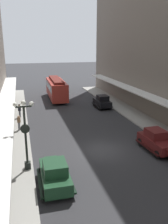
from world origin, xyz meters
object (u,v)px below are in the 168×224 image
at_px(parked_car_1, 55,173).
at_px(pedestrian_0, 8,104).
at_px(pedestrian_4, 20,111).
at_px(parked_car_3, 102,101).
at_px(streetcar, 56,88).
at_px(fire_hydrant, 157,132).
at_px(pedestrian_2, 19,123).
at_px(lamp_post_with_clock, 25,132).
at_px(parked_car_2, 157,140).
at_px(pedestrian_3, 10,99).

bearing_deg(parked_car_1, pedestrian_0, 100.38).
xyz_separation_m(pedestrian_0, pedestrian_4, (1.49, -3.74, 0.00)).
height_order(parked_car_3, streetcar, streetcar).
relative_size(fire_hydrant, pedestrian_2, 0.50).
distance_m(parked_car_1, fire_hydrant, 12.62).
xyz_separation_m(lamp_post_with_clock, pedestrian_2, (-0.54, 8.54, -2.00)).
bearing_deg(parked_car_2, pedestrian_2, 145.49).
bearing_deg(parked_car_2, lamp_post_with_clock, -176.76).
distance_m(lamp_post_with_clock, pedestrian_0, 17.17).
height_order(parked_car_1, pedestrian_0, parked_car_1).
bearing_deg(parked_car_2, parked_car_3, 89.18).
xyz_separation_m(parked_car_1, lamp_post_with_clock, (-1.64, 2.59, 2.04)).
relative_size(parked_car_2, lamp_post_with_clock, 0.83).
height_order(parked_car_1, pedestrian_3, parked_car_1).
relative_size(parked_car_1, pedestrian_2, 2.60).
distance_m(fire_hydrant, pedestrian_0, 20.00).
distance_m(streetcar, lamp_post_with_clock, 23.46).
bearing_deg(pedestrian_4, parked_car_1, -82.47).
distance_m(parked_car_1, pedestrian_2, 11.34).
xyz_separation_m(parked_car_1, parked_car_2, (9.34, 3.21, 0.00)).
distance_m(parked_car_1, pedestrian_4, 15.93).
bearing_deg(pedestrian_3, streetcar, 16.26).
xyz_separation_m(parked_car_1, pedestrian_2, (-2.18, 11.13, 0.05)).
xyz_separation_m(fire_hydrant, pedestrian_4, (-13.20, 9.82, 0.45)).
bearing_deg(lamp_post_with_clock, parked_car_3, 54.44).
bearing_deg(parked_car_2, pedestrian_3, 122.51).
bearing_deg(pedestrian_0, pedestrian_2, -80.58).
bearing_deg(fire_hydrant, parked_car_1, -151.74).
bearing_deg(pedestrian_2, pedestrian_4, 88.81).
bearing_deg(pedestrian_4, fire_hydrant, -36.66).
relative_size(parked_car_2, streetcar, 0.45).
bearing_deg(lamp_post_with_clock, parked_car_1, -57.61).
bearing_deg(parked_car_2, streetcar, 103.66).
bearing_deg(parked_car_3, pedestrian_4, -168.09).
bearing_deg(parked_car_1, parked_car_2, 18.97).
bearing_deg(lamp_post_with_clock, pedestrian_4, 91.93).
distance_m(lamp_post_with_clock, fire_hydrant, 13.41).
relative_size(parked_car_2, pedestrian_4, 2.58).
distance_m(lamp_post_with_clock, pedestrian_2, 8.79).
bearing_deg(pedestrian_4, parked_car_3, 11.91).
xyz_separation_m(parked_car_2, streetcar, (-5.38, 22.13, 0.96)).
relative_size(fire_hydrant, pedestrian_0, 0.49).
distance_m(pedestrian_3, pedestrian_4, 7.52).
bearing_deg(pedestrian_4, pedestrian_3, 100.06).
bearing_deg(pedestrian_0, streetcar, 37.61).
relative_size(parked_car_2, pedestrian_3, 2.58).
relative_size(pedestrian_2, pedestrian_3, 0.98).
relative_size(streetcar, lamp_post_with_clock, 1.87).
relative_size(parked_car_2, fire_hydrant, 5.25).
height_order(parked_car_1, streetcar, streetcar).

